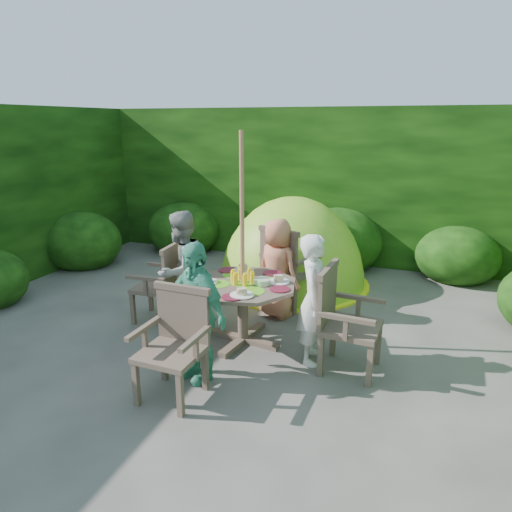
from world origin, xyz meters
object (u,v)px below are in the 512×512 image
(patio_table, at_px, (243,292))
(dome_tent, at_px, (292,283))
(parasol_pole, at_px, (242,243))
(child_back, at_px, (277,268))
(garden_chair_back, at_px, (286,267))
(garden_chair_left, at_px, (163,282))
(child_front, at_px, (197,312))
(child_right, at_px, (314,300))
(garden_chair_front, at_px, (175,342))
(child_left, at_px, (181,271))
(garden_chair_right, at_px, (343,318))

(patio_table, relative_size, dome_tent, 0.52)
(parasol_pole, bearing_deg, dome_tent, 90.51)
(child_back, bearing_deg, garden_chair_back, -69.72)
(garden_chair_left, bearing_deg, dome_tent, 144.62)
(garden_chair_back, height_order, child_front, child_front)
(parasol_pole, xyz_separation_m, child_right, (0.79, -0.13, -0.46))
(patio_table, distance_m, dome_tent, 2.03)
(parasol_pole, distance_m, garden_chair_front, 1.26)
(parasol_pole, distance_m, garden_chair_left, 1.26)
(child_left, relative_size, dome_tent, 0.53)
(child_right, distance_m, dome_tent, 2.32)
(parasol_pole, relative_size, garden_chair_front, 2.43)
(garden_chair_left, xyz_separation_m, dome_tent, (1.07, 1.76, -0.48))
(parasol_pole, distance_m, child_right, 0.92)
(garden_chair_right, height_order, child_right, child_right)
(child_back, bearing_deg, parasol_pole, 106.61)
(garden_chair_front, distance_m, child_back, 1.90)
(garden_chair_right, bearing_deg, child_left, 84.32)
(child_right, distance_m, child_left, 1.60)
(garden_chair_right, relative_size, garden_chair_back, 0.95)
(garden_chair_left, relative_size, garden_chair_back, 0.90)
(child_left, bearing_deg, child_front, 47.31)
(parasol_pole, distance_m, child_back, 0.94)
(garden_chair_right, xyz_separation_m, garden_chair_back, (-0.93, 1.26, 0.03))
(child_right, bearing_deg, child_front, 121.22)
(patio_table, relative_size, child_left, 0.98)
(garden_chair_right, distance_m, garden_chair_back, 1.57)
(garden_chair_back, height_order, child_back, child_back)
(parasol_pole, xyz_separation_m, child_front, (-0.13, -0.79, -0.45))
(patio_table, height_order, garden_chair_front, garden_chair_front)
(parasol_pole, bearing_deg, garden_chair_back, 81.89)
(patio_table, relative_size, garden_chair_left, 1.47)
(garden_chair_front, height_order, child_right, child_right)
(garden_chair_right, xyz_separation_m, child_left, (-1.87, 0.31, 0.16))
(garden_chair_back, bearing_deg, garden_chair_left, 56.83)
(patio_table, distance_m, garden_chair_back, 1.09)
(parasol_pole, height_order, child_right, parasol_pole)
(garden_chair_right, height_order, garden_chair_front, garden_chair_right)
(garden_chair_back, bearing_deg, child_back, 105.74)
(garden_chair_back, bearing_deg, child_right, 138.92)
(child_left, bearing_deg, parasol_pole, 92.31)
(garden_chair_front, bearing_deg, child_front, 80.63)
(parasol_pole, bearing_deg, child_front, -99.09)
(child_back, bearing_deg, dome_tent, -57.23)
(garden_chair_left, relative_size, dome_tent, 0.36)
(child_left, distance_m, dome_tent, 2.09)
(garden_chair_left, relative_size, child_right, 0.71)
(parasol_pole, xyz_separation_m, garden_chair_front, (-0.18, -1.08, -0.62))
(patio_table, xyz_separation_m, child_back, (0.12, 0.79, 0.03))
(garden_chair_right, height_order, garden_chair_left, garden_chair_right)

